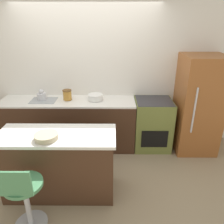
{
  "coord_description": "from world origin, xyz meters",
  "views": [
    {
      "loc": [
        0.46,
        -3.28,
        2.29
      ],
      "look_at": [
        0.44,
        -0.28,
        0.97
      ],
      "focal_mm": 35.0,
      "sensor_mm": 36.0,
      "label": 1
    }
  ],
  "objects_px": {
    "oven_range": "(152,124)",
    "refrigerator": "(198,105)",
    "kettle": "(42,96)",
    "mixing_bowl": "(96,97)",
    "stool_chair": "(24,197)"
  },
  "relations": [
    {
      "from": "oven_range",
      "to": "refrigerator",
      "type": "xyz_separation_m",
      "value": [
        0.76,
        -0.04,
        0.4
      ]
    },
    {
      "from": "stool_chair",
      "to": "mixing_bowl",
      "type": "height_order",
      "value": "mixing_bowl"
    },
    {
      "from": "kettle",
      "to": "mixing_bowl",
      "type": "relative_size",
      "value": 0.73
    },
    {
      "from": "stool_chair",
      "to": "refrigerator",
      "type": "bearing_deg",
      "value": 35.27
    },
    {
      "from": "refrigerator",
      "to": "mixing_bowl",
      "type": "distance_m",
      "value": 1.8
    },
    {
      "from": "stool_chair",
      "to": "kettle",
      "type": "xyz_separation_m",
      "value": [
        -0.29,
        1.82,
        0.54
      ]
    },
    {
      "from": "mixing_bowl",
      "to": "refrigerator",
      "type": "bearing_deg",
      "value": -2.41
    },
    {
      "from": "oven_range",
      "to": "stool_chair",
      "type": "relative_size",
      "value": 1.0
    },
    {
      "from": "stool_chair",
      "to": "kettle",
      "type": "bearing_deg",
      "value": 99.1
    },
    {
      "from": "refrigerator",
      "to": "kettle",
      "type": "bearing_deg",
      "value": 178.42
    },
    {
      "from": "stool_chair",
      "to": "kettle",
      "type": "relative_size",
      "value": 4.87
    },
    {
      "from": "oven_range",
      "to": "refrigerator",
      "type": "bearing_deg",
      "value": -3.29
    },
    {
      "from": "oven_range",
      "to": "stool_chair",
      "type": "xyz_separation_m",
      "value": [
        -1.7,
        -1.78,
        -0.0
      ]
    },
    {
      "from": "refrigerator",
      "to": "mixing_bowl",
      "type": "height_order",
      "value": "refrigerator"
    },
    {
      "from": "mixing_bowl",
      "to": "kettle",
      "type": "bearing_deg",
      "value": 180.0
    }
  ]
}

